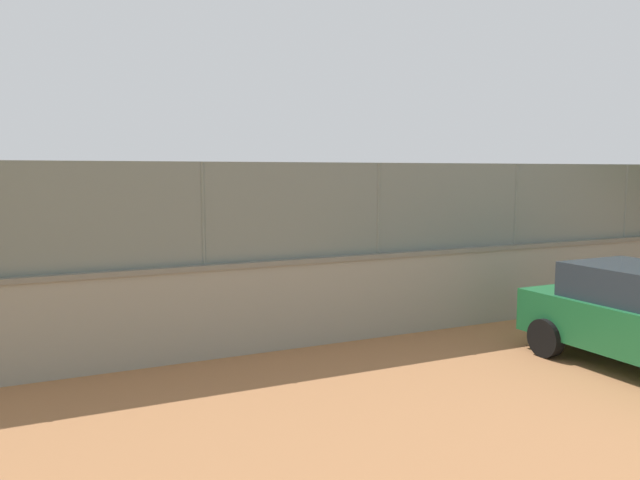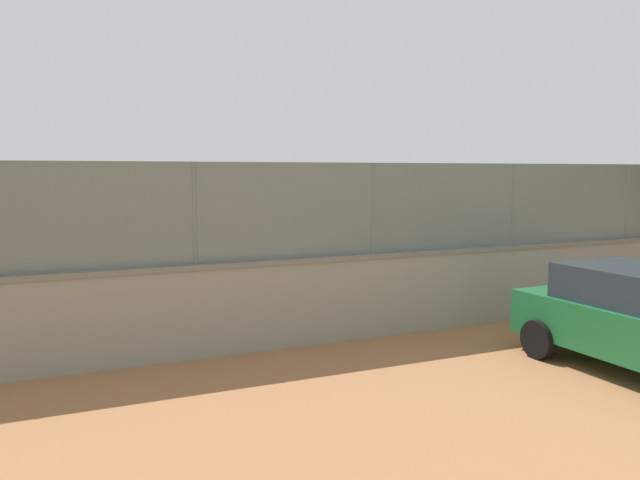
{
  "view_description": "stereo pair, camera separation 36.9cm",
  "coord_description": "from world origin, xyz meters",
  "px_view_note": "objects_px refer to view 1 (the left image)",
  "views": [
    {
      "loc": [
        10.26,
        20.05,
        2.97
      ],
      "look_at": [
        2.95,
        6.04,
        1.22
      ],
      "focal_mm": 35.02,
      "sensor_mm": 36.0,
      "label": 1
    },
    {
      "loc": [
        9.93,
        20.22,
        2.97
      ],
      "look_at": [
        2.95,
        6.04,
        1.22
      ],
      "focal_mm": 35.02,
      "sensor_mm": 36.0,
      "label": 2
    }
  ],
  "objects_px": {
    "courtside_bench": "(492,284)",
    "player_near_wall_returning": "(242,227)",
    "player_at_service_line": "(330,244)",
    "player_crossing_court": "(222,249)",
    "sports_ball": "(365,229)",
    "spare_ball_by_wall": "(104,344)"
  },
  "relations": [
    {
      "from": "sports_ball",
      "to": "courtside_bench",
      "type": "height_order",
      "value": "sports_ball"
    },
    {
      "from": "player_crossing_court",
      "to": "sports_ball",
      "type": "height_order",
      "value": "player_crossing_court"
    },
    {
      "from": "player_crossing_court",
      "to": "player_near_wall_returning",
      "type": "bearing_deg",
      "value": -114.47
    },
    {
      "from": "spare_ball_by_wall",
      "to": "courtside_bench",
      "type": "bearing_deg",
      "value": 177.25
    },
    {
      "from": "player_at_service_line",
      "to": "player_crossing_court",
      "type": "bearing_deg",
      "value": 9.93
    },
    {
      "from": "spare_ball_by_wall",
      "to": "player_crossing_court",
      "type": "bearing_deg",
      "value": -129.87
    },
    {
      "from": "player_near_wall_returning",
      "to": "player_at_service_line",
      "type": "bearing_deg",
      "value": 94.79
    },
    {
      "from": "sports_ball",
      "to": "courtside_bench",
      "type": "xyz_separation_m",
      "value": [
        -1.04,
        3.75,
        -0.97
      ]
    },
    {
      "from": "sports_ball",
      "to": "spare_ball_by_wall",
      "type": "distance_m",
      "value": 8.09
    },
    {
      "from": "courtside_bench",
      "to": "player_near_wall_returning",
      "type": "bearing_deg",
      "value": -80.74
    },
    {
      "from": "player_at_service_line",
      "to": "player_crossing_court",
      "type": "xyz_separation_m",
      "value": [
        3.44,
        0.6,
        0.12
      ]
    },
    {
      "from": "player_near_wall_returning",
      "to": "sports_ball",
      "type": "bearing_deg",
      "value": 95.97
    },
    {
      "from": "sports_ball",
      "to": "courtside_bench",
      "type": "bearing_deg",
      "value": 105.51
    },
    {
      "from": "player_near_wall_returning",
      "to": "spare_ball_by_wall",
      "type": "bearing_deg",
      "value": 58.84
    },
    {
      "from": "player_near_wall_returning",
      "to": "courtside_bench",
      "type": "xyz_separation_m",
      "value": [
        -1.81,
        11.09,
        -0.48
      ]
    },
    {
      "from": "player_near_wall_returning",
      "to": "sports_ball",
      "type": "distance_m",
      "value": 7.39
    },
    {
      "from": "sports_ball",
      "to": "spare_ball_by_wall",
      "type": "bearing_deg",
      "value": 24.89
    },
    {
      "from": "player_at_service_line",
      "to": "player_near_wall_returning",
      "type": "distance_m",
      "value": 5.9
    },
    {
      "from": "player_crossing_court",
      "to": "courtside_bench",
      "type": "xyz_separation_m",
      "value": [
        -4.76,
        4.61,
        -0.54
      ]
    },
    {
      "from": "player_crossing_court",
      "to": "spare_ball_by_wall",
      "type": "bearing_deg",
      "value": 50.13
    },
    {
      "from": "player_at_service_line",
      "to": "player_crossing_court",
      "type": "height_order",
      "value": "player_crossing_court"
    },
    {
      "from": "player_near_wall_returning",
      "to": "spare_ball_by_wall",
      "type": "height_order",
      "value": "player_near_wall_returning"
    }
  ]
}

